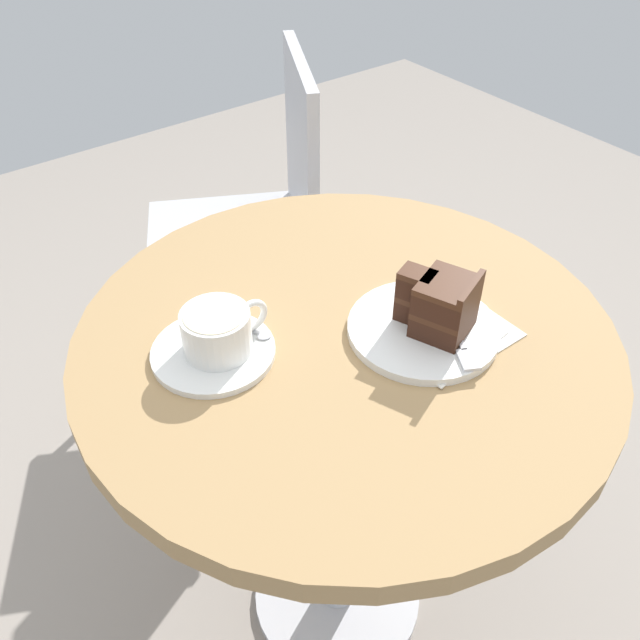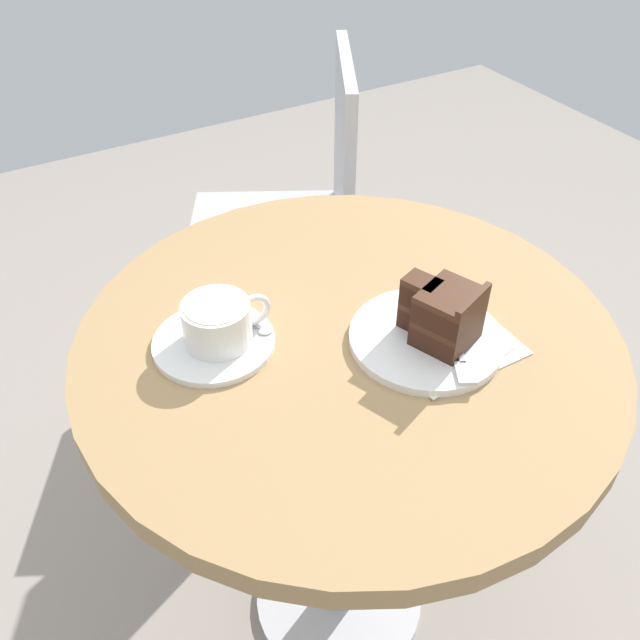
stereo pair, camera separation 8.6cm
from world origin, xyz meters
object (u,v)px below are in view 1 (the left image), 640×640
saucer (213,352)px  fork (459,340)px  napkin (436,330)px  coffee_cup (218,330)px  cake_plate (423,329)px  cake_slice (441,305)px  teaspoon (248,330)px  cafe_chair (263,210)px

saucer → fork: (0.26, -0.18, 0.01)m
fork → napkin: (0.00, 0.04, -0.01)m
coffee_cup → cake_plate: 0.27m
coffee_cup → cake_slice: 0.28m
teaspoon → cake_plate: (0.19, -0.13, -0.01)m
cake_slice → napkin: bearing=48.0°
saucer → cafe_chair: size_ratio=0.19×
teaspoon → fork: bearing=21.6°
coffee_cup → fork: 0.31m
coffee_cup → fork: (0.25, -0.18, -0.02)m
teaspoon → cafe_chair: bearing=119.7°
saucer → cake_plate: 0.28m
teaspoon → cake_plate: bearing=28.2°
cake_slice → cafe_chair: (0.18, 0.72, -0.27)m
saucer → cafe_chair: bearing=52.6°
cake_plate → napkin: cake_plate is taller
cake_plate → cafe_chair: (0.19, 0.70, -0.23)m
teaspoon → fork: fork is taller
teaspoon → cake_plate: teaspoon is taller
napkin → cafe_chair: size_ratio=0.22×
napkin → cafe_chair: bearing=76.0°
saucer → cafe_chair: 0.75m
cake_slice → fork: size_ratio=0.80×
cake_plate → fork: size_ratio=1.45×
cake_slice → napkin: 0.05m
fork → napkin: size_ratio=0.76×
cake_slice → coffee_cup: bearing=150.3°
cake_plate → fork: (0.02, -0.05, 0.01)m
cake_plate → napkin: size_ratio=1.10×
cafe_chair → napkin: bearing=13.8°
fork → cafe_chair: cafe_chair is taller
coffee_cup → cafe_chair: size_ratio=0.14×
cake_plate → napkin: bearing=-25.0°
napkin → teaspoon: bearing=145.3°
cafe_chair → fork: bearing=14.4°
cake_plate → fork: bearing=-72.9°
fork → cafe_chair: bearing=-164.8°
cake_slice → napkin: (0.00, 0.01, -0.05)m
cake_plate → teaspoon: bearing=144.5°
coffee_cup → cake_slice: cake_slice is taller
teaspoon → cafe_chair: (0.38, 0.57, -0.23)m
cake_slice → cafe_chair: 0.79m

